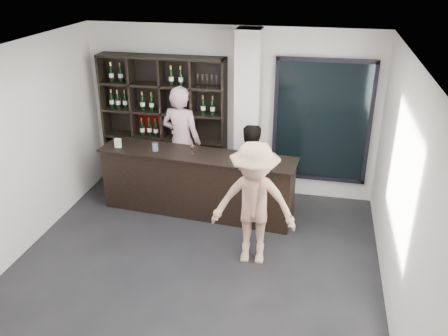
% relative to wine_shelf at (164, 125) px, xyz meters
% --- Properties ---
extents(floor, '(5.00, 5.50, 0.01)m').
position_rel_wine_shelf_xyz_m(floor, '(1.15, -2.57, -1.20)').
color(floor, black).
rests_on(floor, ground).
extents(wine_shelf, '(2.20, 0.35, 2.40)m').
position_rel_wine_shelf_xyz_m(wine_shelf, '(0.00, 0.00, 0.00)').
color(wine_shelf, black).
rests_on(wine_shelf, floor).
extents(structural_column, '(0.40, 0.40, 2.90)m').
position_rel_wine_shelf_xyz_m(structural_column, '(1.50, -0.10, 0.25)').
color(structural_column, silver).
rests_on(structural_column, floor).
extents(glass_panel, '(1.60, 0.08, 2.10)m').
position_rel_wine_shelf_xyz_m(glass_panel, '(2.70, 0.12, 0.20)').
color(glass_panel, black).
rests_on(glass_panel, floor).
extents(tasting_counter, '(3.19, 0.66, 1.05)m').
position_rel_wine_shelf_xyz_m(tasting_counter, '(0.80, -0.82, -0.67)').
color(tasting_counter, black).
rests_on(tasting_counter, floor).
extents(taster_pink, '(0.79, 0.59, 1.96)m').
position_rel_wine_shelf_xyz_m(taster_pink, '(0.36, -0.17, -0.22)').
color(taster_pink, '#D9A7B4').
rests_on(taster_pink, floor).
extents(taster_black, '(0.93, 0.85, 1.56)m').
position_rel_wine_shelf_xyz_m(taster_black, '(1.63, -0.72, -0.42)').
color(taster_black, black).
rests_on(taster_black, floor).
extents(customer, '(1.16, 0.69, 1.77)m').
position_rel_wine_shelf_xyz_m(customer, '(1.90, -1.96, -0.32)').
color(customer, tan).
rests_on(customer, floor).
extents(wine_glass, '(0.08, 0.08, 0.19)m').
position_rel_wine_shelf_xyz_m(wine_glass, '(0.74, -0.84, -0.05)').
color(wine_glass, white).
rests_on(wine_glass, tasting_counter).
extents(spit_cup, '(0.12, 0.12, 0.13)m').
position_rel_wine_shelf_xyz_m(spit_cup, '(0.12, -0.83, -0.09)').
color(spit_cup, '#A9B9CD').
rests_on(spit_cup, tasting_counter).
extents(napkin_stack, '(0.13, 0.13, 0.02)m').
position_rel_wine_shelf_xyz_m(napkin_stack, '(1.74, -0.80, -0.14)').
color(napkin_stack, white).
rests_on(napkin_stack, tasting_counter).
extents(card_stand, '(0.10, 0.05, 0.15)m').
position_rel_wine_shelf_xyz_m(card_stand, '(-0.52, -0.82, -0.07)').
color(card_stand, white).
rests_on(card_stand, tasting_counter).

